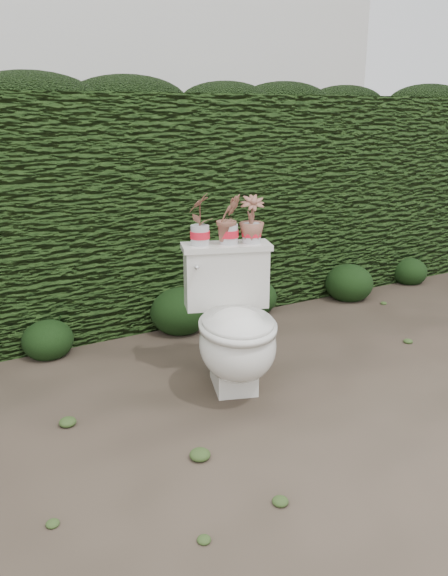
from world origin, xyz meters
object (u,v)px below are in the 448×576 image
potted_plant_left (200,220)px  toilet (234,329)px  potted_plant_right (252,221)px  potted_plant_center (229,221)px

potted_plant_left → toilet: bearing=66.2°
toilet → potted_plant_right: size_ratio=3.13×
toilet → potted_plant_right: 0.61m
potted_plant_center → potted_plant_right: 0.13m
potted_plant_right → potted_plant_center: bearing=-174.7°
toilet → potted_plant_left: 0.63m
potted_plant_center → potted_plant_right: potted_plant_center is taller
potted_plant_left → potted_plant_right: 0.29m
toilet → potted_plant_right: potted_plant_right is taller
toilet → potted_plant_center: 0.60m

